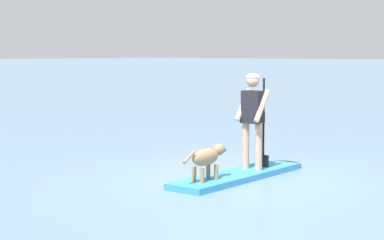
{
  "coord_description": "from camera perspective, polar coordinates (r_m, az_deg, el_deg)",
  "views": [
    {
      "loc": [
        -8.69,
        -6.67,
        2.05
      ],
      "look_at": [
        0.0,
        1.0,
        0.9
      ],
      "focal_mm": 63.44,
      "sensor_mm": 36.0,
      "label": 1
    }
  ],
  "objects": [
    {
      "name": "ground_plane",
      "position": [
        11.14,
        3.87,
        -4.95
      ],
      "size": [
        400.0,
        400.0,
        0.0
      ],
      "primitive_type": "plane",
      "color": "slate"
    },
    {
      "name": "paddleboard",
      "position": [
        11.32,
        4.52,
        -4.53
      ],
      "size": [
        3.25,
        0.83,
        0.1
      ],
      "color": "#338CD8",
      "rests_on": "ground_plane"
    },
    {
      "name": "person_paddler",
      "position": [
        11.36,
        5.14,
        0.5
      ],
      "size": [
        0.62,
        0.49,
        1.61
      ],
      "color": "tan",
      "rests_on": "paddleboard"
    },
    {
      "name": "dog",
      "position": [
        10.4,
        1.29,
        -3.18
      ],
      "size": [
        1.06,
        0.25,
        0.53
      ],
      "color": "#997A51",
      "rests_on": "paddleboard"
    }
  ]
}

